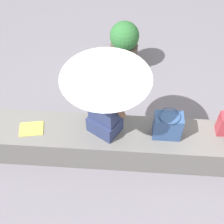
% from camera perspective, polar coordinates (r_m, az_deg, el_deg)
% --- Properties ---
extents(ground_plane, '(14.00, 14.00, 0.00)m').
position_cam_1_polar(ground_plane, '(4.10, 1.18, -7.37)').
color(ground_plane, slate).
extents(stone_bench, '(3.15, 0.53, 0.45)m').
position_cam_1_polar(stone_bench, '(3.91, 1.24, -5.61)').
color(stone_bench, slate).
rests_on(stone_bench, ground).
extents(person_seated, '(0.50, 0.42, 0.90)m').
position_cam_1_polar(person_seated, '(3.45, -1.40, 0.68)').
color(person_seated, navy).
rests_on(person_seated, stone_bench).
extents(parasol, '(0.90, 0.90, 1.15)m').
position_cam_1_polar(parasol, '(2.95, -1.14, 7.77)').
color(parasol, '#B7B7BC').
rests_on(parasol, stone_bench).
extents(handbag_black, '(0.32, 0.23, 0.37)m').
position_cam_1_polar(handbag_black, '(3.62, 10.05, -2.45)').
color(handbag_black, '#335184').
rests_on(handbag_black, stone_bench).
extents(magazine, '(0.31, 0.24, 0.01)m').
position_cam_1_polar(magazine, '(3.87, -14.42, -2.98)').
color(magazine, '#EAE04C').
rests_on(magazine, stone_bench).
extents(planter_near, '(0.44, 0.44, 0.84)m').
position_cam_1_polar(planter_near, '(4.87, 2.21, 11.81)').
color(planter_near, brown).
rests_on(planter_near, ground).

